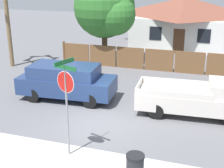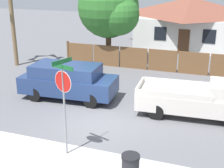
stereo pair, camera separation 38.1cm
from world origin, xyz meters
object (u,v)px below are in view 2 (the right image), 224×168
oak_tree (111,9)px  palm_tree (10,1)px  stop_sign (64,91)px  orange_pickup (200,99)px  house (190,21)px  red_suv (68,80)px

oak_tree → palm_tree: oak_tree is taller
oak_tree → stop_sign: (2.73, -12.13, -1.47)m
oak_tree → stop_sign: size_ratio=1.75×
orange_pickup → stop_sign: bearing=-134.5°
house → orange_pickup: 15.53m
oak_tree → house: bearing=60.1°
orange_pickup → stop_sign: 6.61m
oak_tree → red_suv: oak_tree is taller
oak_tree → orange_pickup: oak_tree is taller
palm_tree → red_suv: palm_tree is taller
house → red_suv: size_ratio=1.86×
stop_sign → oak_tree: bearing=120.5°
oak_tree → orange_pickup: (6.93, -7.27, -3.04)m
house → oak_tree: size_ratio=1.52×
house → palm_tree: size_ratio=1.79×
house → red_suv: 15.95m
oak_tree → palm_tree: 6.77m
house → palm_tree: (-10.73, -10.88, 2.22)m
palm_tree → orange_pickup: (13.04, -4.41, -3.62)m
oak_tree → red_suv: (0.31, -7.28, -2.89)m
palm_tree → orange_pickup: palm_tree is taller
red_suv → stop_sign: (2.42, -4.85, 1.43)m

